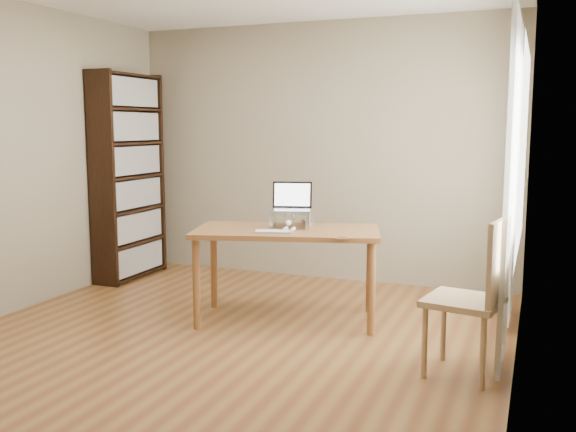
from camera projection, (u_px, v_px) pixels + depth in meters
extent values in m
cube|color=brown|center=(219.00, 346.00, 4.63)|extent=(4.00, 4.50, 0.02)
cube|color=#897D5C|center=(320.00, 152.00, 6.53)|extent=(4.00, 0.02, 2.60)
cube|color=#897D5C|center=(524.00, 172.00, 3.72)|extent=(0.02, 4.50, 2.60)
cube|color=white|center=(523.00, 150.00, 4.46)|extent=(0.01, 1.80, 1.40)
cube|color=black|center=(102.00, 180.00, 6.18)|extent=(0.30, 0.04, 2.10)
cube|color=black|center=(152.00, 174.00, 6.97)|extent=(0.30, 0.04, 2.10)
cube|color=black|center=(117.00, 176.00, 6.63)|extent=(0.02, 0.90, 2.10)
cube|color=black|center=(131.00, 274.00, 6.72)|extent=(0.30, 0.84, 0.02)
cube|color=black|center=(133.00, 258.00, 6.69)|extent=(0.20, 0.78, 0.28)
cube|color=black|center=(130.00, 242.00, 6.67)|extent=(0.30, 0.84, 0.03)
cube|color=black|center=(132.00, 226.00, 6.64)|extent=(0.20, 0.78, 0.28)
cube|color=black|center=(129.00, 209.00, 6.62)|extent=(0.30, 0.84, 0.02)
cube|color=black|center=(131.00, 193.00, 6.59)|extent=(0.20, 0.78, 0.28)
cube|color=black|center=(128.00, 177.00, 6.58)|extent=(0.30, 0.84, 0.02)
cube|color=black|center=(130.00, 160.00, 6.54)|extent=(0.20, 0.78, 0.28)
cube|color=black|center=(127.00, 143.00, 6.53)|extent=(0.30, 0.84, 0.02)
cube|color=black|center=(129.00, 126.00, 6.50)|extent=(0.20, 0.78, 0.28)
cube|color=black|center=(126.00, 109.00, 6.48)|extent=(0.30, 0.84, 0.02)
cube|color=black|center=(128.00, 92.00, 6.45)|extent=(0.20, 0.78, 0.28)
cube|color=black|center=(124.00, 75.00, 6.44)|extent=(0.30, 0.84, 0.03)
cube|color=white|center=(509.00, 193.00, 4.01)|extent=(0.03, 0.70, 2.20)
cube|color=white|center=(515.00, 179.00, 5.02)|extent=(0.03, 0.70, 2.20)
cylinder|color=silver|center=(521.00, 20.00, 4.36)|extent=(0.03, 1.90, 0.03)
cube|color=brown|center=(287.00, 231.00, 5.11)|extent=(1.60, 1.09, 0.04)
cylinder|color=brown|center=(229.00, 263.00, 5.69)|extent=(0.06, 0.06, 0.71)
cylinder|color=brown|center=(377.00, 276.00, 5.20)|extent=(0.06, 0.06, 0.71)
cylinder|color=brown|center=(195.00, 278.00, 5.13)|extent=(0.06, 0.06, 0.71)
cylinder|color=brown|center=(357.00, 294.00, 4.64)|extent=(0.06, 0.06, 0.71)
cube|color=silver|center=(274.00, 219.00, 5.23)|extent=(0.03, 0.25, 0.12)
cube|color=silver|center=(307.00, 221.00, 5.12)|extent=(0.03, 0.25, 0.12)
cube|color=silver|center=(291.00, 212.00, 5.17)|extent=(0.32, 0.25, 0.01)
cube|color=silver|center=(291.00, 210.00, 5.17)|extent=(0.37, 0.30, 0.02)
cube|color=black|center=(296.00, 195.00, 5.27)|extent=(0.32, 0.13, 0.21)
cube|color=white|center=(296.00, 195.00, 5.26)|extent=(0.29, 0.11, 0.18)
cube|color=silver|center=(273.00, 232.00, 4.92)|extent=(0.30, 0.19, 0.02)
cube|color=white|center=(273.00, 231.00, 4.92)|extent=(0.28, 0.17, 0.00)
cylinder|color=brown|center=(342.00, 238.00, 4.66)|extent=(0.09, 0.09, 0.01)
ellipsoid|color=#4F443E|center=(295.00, 219.00, 5.19)|extent=(0.17, 0.38, 0.13)
ellipsoid|color=#4F443E|center=(299.00, 218.00, 5.30)|extent=(0.15, 0.16, 0.12)
ellipsoid|color=#4F443E|center=(286.00, 220.00, 5.02)|extent=(0.10, 0.09, 0.09)
ellipsoid|color=white|center=(288.00, 224.00, 5.06)|extent=(0.09, 0.09, 0.08)
sphere|color=white|center=(285.00, 223.00, 4.99)|extent=(0.04, 0.04, 0.04)
cone|color=#4F443E|center=(283.00, 214.00, 5.03)|extent=(0.03, 0.04, 0.04)
cone|color=#4F443E|center=(290.00, 215.00, 5.01)|extent=(0.03, 0.04, 0.04)
cylinder|color=white|center=(282.00, 229.00, 5.03)|extent=(0.03, 0.09, 0.03)
cylinder|color=white|center=(289.00, 229.00, 5.01)|extent=(0.03, 0.09, 0.03)
cylinder|color=#4F443E|center=(311.00, 223.00, 5.29)|extent=(0.13, 0.20, 0.03)
cube|color=#9E8055|center=(464.00, 301.00, 4.01)|extent=(0.52, 0.52, 0.04)
cylinder|color=#9E8055|center=(429.00, 343.00, 3.94)|extent=(0.04, 0.04, 0.48)
cylinder|color=#9E8055|center=(490.00, 351.00, 3.81)|extent=(0.04, 0.04, 0.48)
cylinder|color=#9E8055|center=(437.00, 327.00, 4.27)|extent=(0.04, 0.04, 0.48)
cylinder|color=#9E8055|center=(494.00, 333.00, 4.14)|extent=(0.04, 0.04, 0.48)
cube|color=#9E8055|center=(499.00, 262.00, 3.90)|extent=(0.11, 0.42, 0.53)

